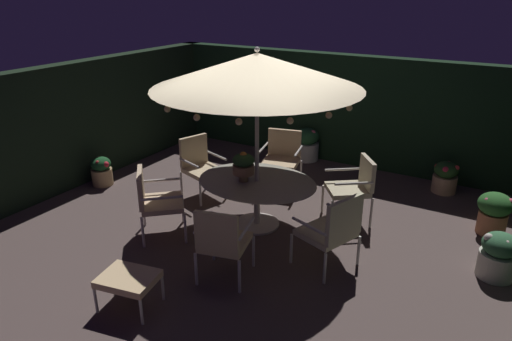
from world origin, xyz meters
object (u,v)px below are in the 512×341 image
object	(u,v)px
patio_chair_northeast	(354,184)
potted_plant_left_far	(307,144)
patio_dining_table	(257,189)
potted_plant_right_far	(498,255)
patio_umbrella	(257,71)
patio_chair_southwest	(222,239)
potted_plant_left_near	(445,177)
patio_chair_east	(282,155)
potted_plant_back_left	(494,212)
potted_plant_right_near	(102,171)
centerpiece_planter	(243,164)
ottoman_footrest	(128,280)
patio_chair_north	(333,228)
patio_chair_southeast	(200,163)
patio_chair_south	(155,198)

from	to	relation	value
patio_chair_northeast	potted_plant_left_far	size ratio (longest dim) A/B	1.49
patio_dining_table	potted_plant_right_far	size ratio (longest dim) A/B	2.99
patio_umbrella	patio_chair_southwest	size ratio (longest dim) A/B	2.90
potted_plant_left_near	potted_plant_right_far	size ratio (longest dim) A/B	0.92
potted_plant_right_far	patio_chair_southwest	bearing A→B (deg)	-148.24
patio_chair_east	potted_plant_back_left	size ratio (longest dim) A/B	1.62
potted_plant_back_left	patio_chair_northeast	bearing A→B (deg)	-161.85
potted_plant_right_near	patio_chair_east	bearing A→B (deg)	28.38
centerpiece_planter	potted_plant_right_far	world-z (taller)	centerpiece_planter
centerpiece_planter	potted_plant_right_far	bearing A→B (deg)	7.64
potted_plant_right_near	patio_umbrella	bearing A→B (deg)	1.82
patio_umbrella	potted_plant_right_far	size ratio (longest dim) A/B	4.82
patio_dining_table	patio_chair_east	distance (m)	1.43
ottoman_footrest	potted_plant_back_left	bearing A→B (deg)	49.34
patio_chair_east	potted_plant_right_far	world-z (taller)	patio_chair_east
potted_plant_left_far	potted_plant_left_near	distance (m)	2.67
ottoman_footrest	patio_dining_table	bearing A→B (deg)	83.73
patio_chair_east	ottoman_footrest	size ratio (longest dim) A/B	1.49
patio_chair_north	potted_plant_right_near	size ratio (longest dim) A/B	1.95
patio_chair_north	ottoman_footrest	distance (m)	2.41
patio_chair_southeast	potted_plant_back_left	world-z (taller)	patio_chair_southeast
patio_chair_north	potted_plant_left_far	world-z (taller)	patio_chair_north
patio_chair_south	patio_chair_northeast	bearing A→B (deg)	39.48
potted_plant_right_near	potted_plant_back_left	distance (m)	6.23
patio_dining_table	potted_plant_left_far	world-z (taller)	patio_dining_table
ottoman_footrest	patio_chair_east	bearing A→B (deg)	91.08
patio_dining_table	potted_plant_left_far	xyz separation A→B (m)	(-0.52, 2.86, -0.24)
patio_dining_table	centerpiece_planter	bearing A→B (deg)	-144.76
centerpiece_planter	patio_chair_northeast	bearing A→B (deg)	36.73
patio_chair_northeast	patio_chair_southeast	size ratio (longest dim) A/B	0.99
patio_chair_south	potted_plant_left_near	xyz separation A→B (m)	(3.20, 3.56, -0.29)
centerpiece_planter	potted_plant_back_left	size ratio (longest dim) A/B	0.71
patio_chair_north	potted_plant_right_far	size ratio (longest dim) A/B	1.72
patio_chair_east	patio_chair_southeast	bearing A→B (deg)	-137.96
potted_plant_right_near	potted_plant_right_far	world-z (taller)	potted_plant_right_far
patio_chair_northeast	ottoman_footrest	xyz separation A→B (m)	(-1.39, -3.15, -0.23)
ottoman_footrest	potted_plant_left_near	xyz separation A→B (m)	(2.39, 4.90, -0.07)
patio_dining_table	patio_chair_northeast	size ratio (longest dim) A/B	1.80
patio_umbrella	patio_chair_north	xyz separation A→B (m)	(1.35, -0.50, -1.68)
patio_chair_southwest	potted_plant_right_far	world-z (taller)	patio_chair_southwest
patio_chair_east	potted_plant_back_left	distance (m)	3.30
centerpiece_planter	potted_plant_right_far	distance (m)	3.36
potted_plant_left_far	potted_plant_left_near	xyz separation A→B (m)	(2.66, -0.25, -0.06)
centerpiece_planter	patio_umbrella	bearing A→B (deg)	35.24
potted_plant_left_far	potted_plant_right_far	distance (m)	4.43
potted_plant_right_far	patio_umbrella	bearing A→B (deg)	-173.96
patio_dining_table	patio_umbrella	size ratio (longest dim) A/B	0.62
patio_chair_southwest	ottoman_footrest	distance (m)	1.11
patio_chair_northeast	patio_chair_east	size ratio (longest dim) A/B	0.97
patio_chair_northeast	potted_plant_back_left	xyz separation A→B (m)	(1.83, 0.60, -0.24)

